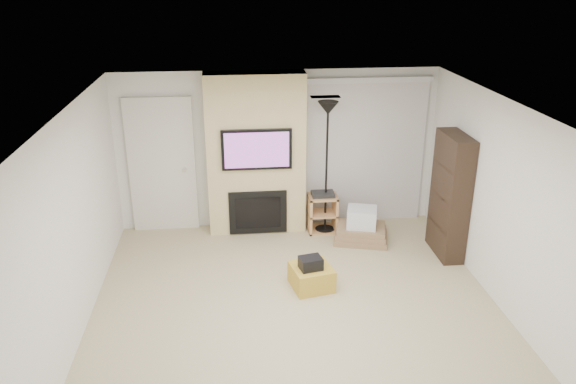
{
  "coord_description": "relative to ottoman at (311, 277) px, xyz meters",
  "views": [
    {
      "loc": [
        -0.72,
        -5.65,
        3.91
      ],
      "look_at": [
        0.0,
        1.2,
        1.15
      ],
      "focal_mm": 35.0,
      "sensor_mm": 36.0,
      "label": 1
    }
  ],
  "objects": [
    {
      "name": "av_stand",
      "position": [
        0.41,
        1.67,
        0.2
      ],
      "size": [
        0.45,
        0.38,
        0.66
      ],
      "color": "tan",
      "rests_on": "floor"
    },
    {
      "name": "black_bag",
      "position": [
        -0.02,
        -0.05,
        0.23
      ],
      "size": [
        0.32,
        0.27,
        0.16
      ],
      "primitive_type": "cube",
      "rotation": [
        0.0,
        0.0,
        0.21
      ],
      "color": "black",
      "rests_on": "ottoman"
    },
    {
      "name": "bookshelf",
      "position": [
        2.08,
        0.75,
        0.75
      ],
      "size": [
        0.3,
        0.8,
        1.8
      ],
      "color": "black",
      "rests_on": "floor"
    },
    {
      "name": "wall_right",
      "position": [
        2.25,
        -0.68,
        1.1
      ],
      "size": [
        0.0,
        5.5,
        2.5
      ],
      "primitive_type": "cube",
      "rotation": [
        1.57,
        0.0,
        1.57
      ],
      "color": "white",
      "rests_on": "ground"
    },
    {
      "name": "fireplace_wall",
      "position": [
        -0.6,
        1.86,
        1.09
      ],
      "size": [
        1.5,
        0.47,
        2.5
      ],
      "color": "#D8C488",
      "rests_on": "floor"
    },
    {
      "name": "floor",
      "position": [
        -0.25,
        -0.68,
        -0.15
      ],
      "size": [
        5.0,
        5.5,
        0.0
      ],
      "primitive_type": "cube",
      "color": "tan",
      "rests_on": "ground"
    },
    {
      "name": "ottoman",
      "position": [
        0.0,
        0.0,
        0.0
      ],
      "size": [
        0.59,
        0.59,
        0.3
      ],
      "primitive_type": "cube",
      "rotation": [
        0.0,
        0.0,
        0.21
      ],
      "color": "gold",
      "rests_on": "floor"
    },
    {
      "name": "wall_left",
      "position": [
        -2.75,
        -0.68,
        1.1
      ],
      "size": [
        0.0,
        5.5,
        2.5
      ],
      "primitive_type": "cube",
      "rotation": [
        1.57,
        0.0,
        1.57
      ],
      "color": "white",
      "rests_on": "ground"
    },
    {
      "name": "entry_door",
      "position": [
        -2.05,
        2.03,
        0.9
      ],
      "size": [
        1.02,
        0.11,
        2.14
      ],
      "color": "silver",
      "rests_on": "floor"
    },
    {
      "name": "ceiling",
      "position": [
        -0.25,
        -0.68,
        2.35
      ],
      "size": [
        5.0,
        5.5,
        0.0
      ],
      "primitive_type": "cube",
      "color": "white",
      "rests_on": "wall_back"
    },
    {
      "name": "floor_lamp",
      "position": [
        0.46,
        1.67,
        1.5
      ],
      "size": [
        0.31,
        0.31,
        2.09
      ],
      "color": "black",
      "rests_on": "floor"
    },
    {
      "name": "box_stack",
      "position": [
        0.95,
        1.27,
        0.05
      ],
      "size": [
        0.92,
        0.79,
        0.53
      ],
      "color": "#927352",
      "rests_on": "floor"
    },
    {
      "name": "hvac_vent",
      "position": [
        0.15,
        0.12,
        2.35
      ],
      "size": [
        0.35,
        0.18,
        0.01
      ],
      "primitive_type": "cube",
      "color": "silver",
      "rests_on": "ceiling"
    },
    {
      "name": "wall_back",
      "position": [
        -0.25,
        2.07,
        1.1
      ],
      "size": [
        5.0,
        0.0,
        2.5
      ],
      "primitive_type": "cube",
      "rotation": [
        1.57,
        0.0,
        0.0
      ],
      "color": "white",
      "rests_on": "ground"
    },
    {
      "name": "vertical_blinds",
      "position": [
        1.15,
        2.02,
        1.12
      ],
      "size": [
        1.98,
        0.1,
        2.37
      ],
      "color": "silver",
      "rests_on": "floor"
    }
  ]
}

